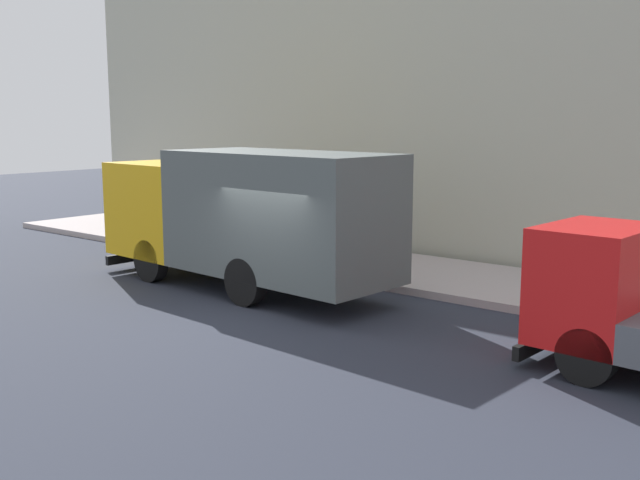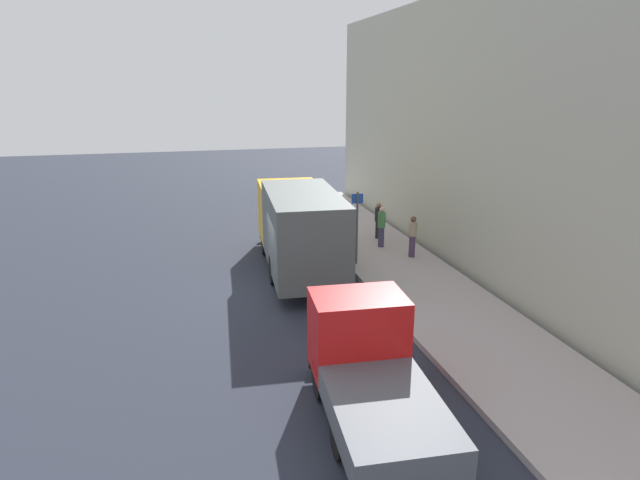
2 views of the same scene
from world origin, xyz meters
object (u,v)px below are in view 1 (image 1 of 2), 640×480
object	(u,v)px
large_utility_truck	(245,213)
pedestrian_walking	(302,219)
pedestrian_third	(361,223)
pedestrian_standing	(277,217)
street_sign_post	(313,204)

from	to	relation	value
large_utility_truck	pedestrian_walking	size ratio (longest dim) A/B	4.79
pedestrian_walking	pedestrian_third	xyz separation A→B (m)	(0.71, -1.56, -0.03)
pedestrian_walking	pedestrian_standing	bearing A→B (deg)	-60.90
pedestrian_standing	pedestrian_third	xyz separation A→B (m)	(0.38, -2.80, 0.04)
large_utility_truck	pedestrian_standing	xyz separation A→B (m)	(4.19, 2.82, -0.75)
pedestrian_standing	street_sign_post	distance (m)	3.73
pedestrian_standing	pedestrian_third	size ratio (longest dim) A/B	0.97
large_utility_truck	pedestrian_walking	world-z (taller)	large_utility_truck
pedestrian_standing	large_utility_truck	bearing A→B (deg)	-126.04
large_utility_truck	pedestrian_standing	distance (m)	5.11
pedestrian_third	pedestrian_standing	bearing A→B (deg)	7.73
pedestrian_walking	large_utility_truck	bearing A→B (deg)	66.14
pedestrian_walking	street_sign_post	world-z (taller)	street_sign_post
large_utility_truck	pedestrian_third	size ratio (longest dim) A/B	4.94
pedestrian_standing	pedestrian_walking	bearing A→B (deg)	-84.77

